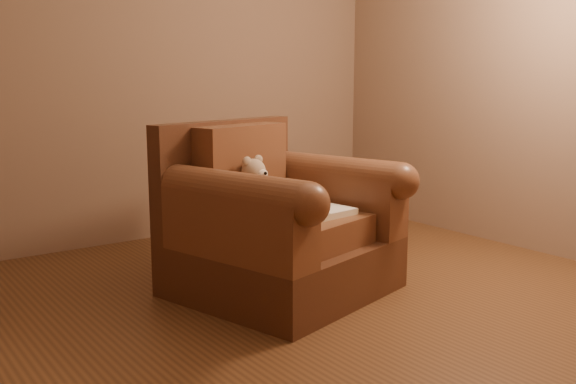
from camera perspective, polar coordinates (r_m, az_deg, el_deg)
floor at (r=3.53m, az=2.85°, el=-10.36°), size 4.00×4.00×0.00m
armchair at (r=3.74m, az=-1.06°, el=-3.11°), size 1.31×1.28×0.98m
teddy_bear at (r=3.70m, az=-2.73°, el=0.14°), size 0.24×0.28×0.33m
guidebook at (r=3.60m, az=2.15°, el=-1.90°), size 0.50×0.34×0.04m
side_table at (r=4.57m, az=7.56°, el=-2.00°), size 0.37×0.37×0.52m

